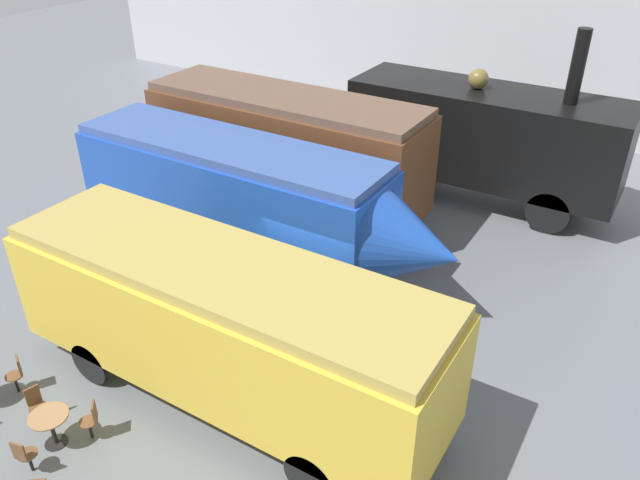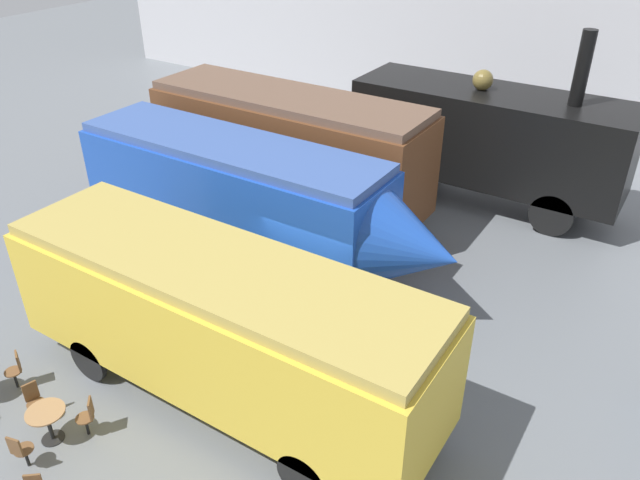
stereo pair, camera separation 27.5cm
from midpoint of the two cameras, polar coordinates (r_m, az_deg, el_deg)
name	(u,v)px [view 2 (the right image)]	position (r m, az deg, el deg)	size (l,w,h in m)	color
ground_plane	(309,315)	(15.78, -0.50, -6.89)	(80.00, 80.00, 0.00)	slate
backdrop_wall	(526,21)	(27.48, 18.57, 18.49)	(44.00, 0.15, 9.00)	silver
steam_locomotive	(489,135)	(21.14, 15.57, 9.25)	(8.73, 2.70, 5.86)	black
passenger_coach_wooden	(289,146)	(19.43, -2.42, 8.59)	(8.87, 2.65, 3.95)	brown
streamlined_locomotive	(258,198)	(16.57, -5.26, 3.84)	(10.91, 2.46, 3.58)	blue
passenger_coach_vintage	(221,319)	(12.60, -8.45, -7.15)	(9.30, 2.68, 3.32)	gold
cafe_table_near	(47,419)	(13.47, -23.13, -14.79)	(0.74, 0.74, 0.74)	black
cafe_chair_0	(88,415)	(13.34, -19.88, -14.79)	(0.40, 0.40, 0.87)	black
cafe_chair_1	(34,399)	(14.05, -24.18, -13.12)	(0.39, 0.37, 0.87)	black
cafe_chair_2	(20,449)	(13.17, -25.18, -16.95)	(0.36, 0.38, 0.87)	black
cafe_chair_5	(16,368)	(14.96, -25.57, -10.51)	(0.39, 0.40, 0.87)	black
visitor_person	(362,347)	(13.44, 4.50, -9.72)	(0.34, 0.34, 1.71)	#262633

